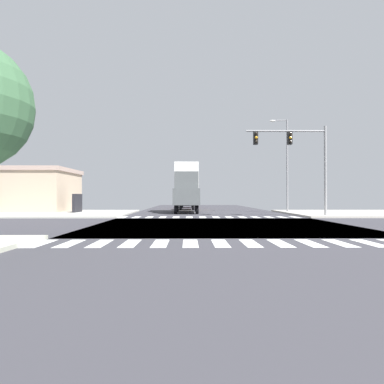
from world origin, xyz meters
TOP-DOWN VIEW (x-y plane):
  - ground at (0.00, 0.00)m, footprint 90.00×90.00m
  - sidewalk_corner_ne at (13.00, 12.00)m, footprint 12.00×12.00m
  - sidewalk_corner_nw at (-13.00, 12.00)m, footprint 12.00×12.00m
  - crosswalk_near at (-0.25, -7.30)m, footprint 13.50×2.00m
  - crosswalk_far at (-0.25, 7.30)m, footprint 13.50×2.00m
  - traffic_signal_mast at (6.45, 7.77)m, footprint 6.24×0.55m
  - street_lamp at (7.43, 14.21)m, footprint 1.78×0.32m
  - bank_building at (-19.59, 15.44)m, footprint 14.09×7.54m
  - suv_nearside_1 at (-2.00, 40.24)m, footprint 1.96×4.60m
  - sedan_crossing_1 at (-2.00, 22.11)m, footprint 1.80×4.30m
  - sedan_queued_2 at (-2.00, 29.33)m, footprint 1.80×4.30m
  - box_truck_leading_1 at (-2.00, 14.89)m, footprint 2.40×7.20m

SIDE VIEW (x-z plane):
  - ground at x=0.00m, z-range -0.05..0.00m
  - crosswalk_near at x=-0.25m, z-range 0.00..0.01m
  - crosswalk_far at x=-0.25m, z-range 0.00..0.01m
  - sidewalk_corner_ne at x=13.00m, z-range 0.00..0.14m
  - sidewalk_corner_nw at x=-13.00m, z-range 0.00..0.14m
  - sedan_crossing_1 at x=-2.00m, z-range 0.18..2.06m
  - sedan_queued_2 at x=-2.00m, z-range 0.18..2.06m
  - suv_nearside_1 at x=-2.00m, z-range 0.22..2.56m
  - bank_building at x=-19.59m, z-range 0.01..4.31m
  - box_truck_leading_1 at x=-2.00m, z-range 0.14..4.99m
  - traffic_signal_mast at x=6.45m, z-range 1.66..8.68m
  - street_lamp at x=7.43m, z-range 0.81..9.77m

